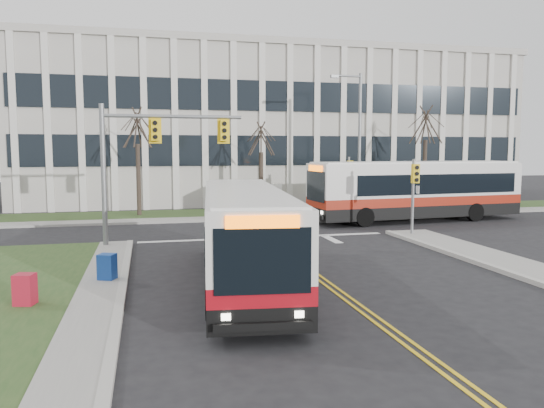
{
  "coord_description": "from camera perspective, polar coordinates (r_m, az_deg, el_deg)",
  "views": [
    {
      "loc": [
        -5.52,
        -16.59,
        4.24
      ],
      "look_at": [
        -0.45,
        4.75,
        2.0
      ],
      "focal_mm": 35.0,
      "sensor_mm": 36.0,
      "label": 1
    }
  ],
  "objects": [
    {
      "name": "bus_main",
      "position": [
        16.78,
        -2.96,
        -3.64
      ],
      "size": [
        3.64,
        11.31,
        2.96
      ],
      "primitive_type": null,
      "rotation": [
        0.0,
        0.0,
        -0.11
      ],
      "color": "silver",
      "rests_on": "ground"
    },
    {
      "name": "sidewalk_cross",
      "position": [
        33.75,
        4.9,
        -1.29
      ],
      "size": [
        44.0,
        1.6,
        0.14
      ],
      "primitive_type": "cube",
      "color": "#9E9B93",
      "rests_on": "ground"
    },
    {
      "name": "ground",
      "position": [
        17.99,
        4.93,
        -7.82
      ],
      "size": [
        120.0,
        120.0,
        0.0
      ],
      "primitive_type": "plane",
      "color": "black",
      "rests_on": "ground"
    },
    {
      "name": "mast_arm_signal",
      "position": [
        23.76,
        -13.68,
        5.71
      ],
      "size": [
        6.11,
        0.38,
        6.2
      ],
      "color": "slate",
      "rests_on": "ground"
    },
    {
      "name": "directory_sign",
      "position": [
        35.16,
        -0.13,
        0.82
      ],
      "size": [
        1.5,
        0.12,
        2.0
      ],
      "color": "slate",
      "rests_on": "ground"
    },
    {
      "name": "office_building",
      "position": [
        47.8,
        -0.65,
        7.94
      ],
      "size": [
        40.0,
        16.0,
        12.0
      ],
      "primitive_type": "cube",
      "color": "beige",
      "rests_on": "ground"
    },
    {
      "name": "newspaper_box_red",
      "position": [
        15.79,
        -25.04,
        -8.52
      ],
      "size": [
        0.59,
        0.56,
        0.95
      ],
      "primitive_type": "cube",
      "rotation": [
        0.0,
        0.0,
        -0.25
      ],
      "color": "#A9152A",
      "rests_on": "ground"
    },
    {
      "name": "sidewalk_west",
      "position": [
        12.41,
        -20.04,
        -14.17
      ],
      "size": [
        1.2,
        26.0,
        0.14
      ],
      "primitive_type": "cube",
      "color": "#9E9B93",
      "rests_on": "ground"
    },
    {
      "name": "signal_pole_near",
      "position": [
        26.77,
        15.04,
        1.91
      ],
      "size": [
        0.34,
        0.39,
        3.8
      ],
      "color": "slate",
      "rests_on": "ground"
    },
    {
      "name": "streetlight",
      "position": [
        35.49,
        9.15,
        7.3
      ],
      "size": [
        2.15,
        0.25,
        9.2
      ],
      "color": "slate",
      "rests_on": "ground"
    },
    {
      "name": "newspaper_box_blue",
      "position": [
        17.78,
        -17.31,
        -6.66
      ],
      "size": [
        0.63,
        0.61,
        0.95
      ],
      "primitive_type": "cube",
      "rotation": [
        0.0,
        0.0,
        -0.39
      ],
      "color": "#163F9A",
      "rests_on": "ground"
    },
    {
      "name": "tree_mid",
      "position": [
        35.6,
        -1.18,
        6.87
      ],
      "size": [
        1.8,
        1.8,
        6.82
      ],
      "color": "#42352B",
      "rests_on": "ground"
    },
    {
      "name": "building_lawn",
      "position": [
        36.4,
        3.52,
        -0.78
      ],
      "size": [
        44.0,
        5.0,
        0.12
      ],
      "primitive_type": "cube",
      "color": "#2A481E",
      "rests_on": "ground"
    },
    {
      "name": "tree_left",
      "position": [
        34.62,
        -14.29,
        7.76
      ],
      "size": [
        1.8,
        1.8,
        7.7
      ],
      "color": "#42352B",
      "rests_on": "ground"
    },
    {
      "name": "signal_pole_far",
      "position": [
        34.47,
        8.31,
        2.88
      ],
      "size": [
        0.34,
        0.39,
        3.8
      ],
      "color": "slate",
      "rests_on": "ground"
    },
    {
      "name": "bus_cross",
      "position": [
        32.84,
        15.23,
        1.26
      ],
      "size": [
        13.25,
        4.02,
        3.48
      ],
      "primitive_type": null,
      "rotation": [
        0.0,
        0.0,
        -1.48
      ],
      "color": "silver",
      "rests_on": "ground"
    },
    {
      "name": "tree_right",
      "position": [
        39.75,
        16.21,
        8.01
      ],
      "size": [
        1.8,
        1.8,
        8.25
      ],
      "color": "#42352B",
      "rests_on": "ground"
    }
  ]
}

